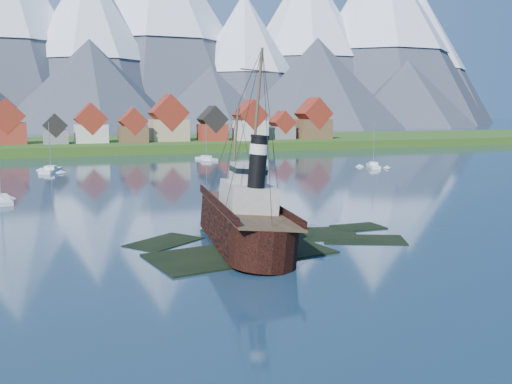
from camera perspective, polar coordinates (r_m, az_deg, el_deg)
name	(u,v)px	position (r m, az deg, el deg)	size (l,w,h in m)	color
ground	(261,247)	(60.38, 0.49, -5.55)	(1400.00, 1400.00, 0.00)	#182E43
shoal	(268,245)	(63.05, 1.25, -5.28)	(31.71, 21.24, 1.14)	black
shore_bank	(93,148)	(225.88, -15.99, 4.22)	(600.00, 80.00, 3.20)	#203F12
seawall	(105,156)	(188.19, -14.83, 3.54)	(600.00, 2.50, 2.00)	#3F3D38
mountains	(50,22)	(541.25, -19.90, 15.67)	(965.00, 340.00, 205.00)	#2D333D
tugboat_wreck	(237,217)	(62.25, -1.93, -2.56)	(6.35, 27.36, 21.68)	black
sailboat_a	(1,201)	(97.66, -24.13, -0.84)	(3.79, 8.92, 10.58)	silver
sailboat_d	(373,167)	(146.61, 11.64, 2.51)	(5.34, 8.78, 11.77)	silver
sailboat_e	(206,159)	(165.97, -4.99, 3.28)	(4.24, 9.93, 11.19)	silver
sailboat_f	(51,171)	(141.84, -19.83, 2.00)	(5.79, 10.98, 12.15)	silver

